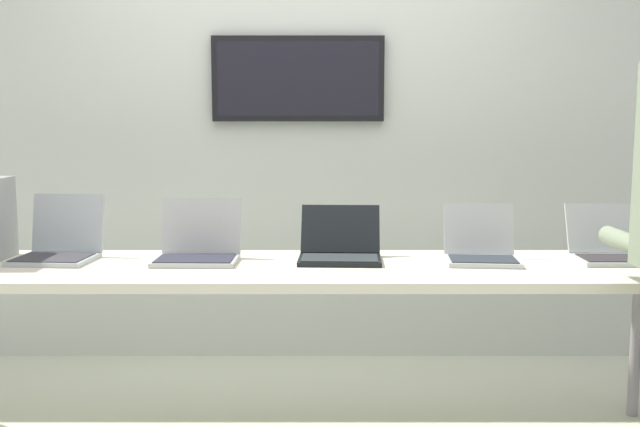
{
  "coord_description": "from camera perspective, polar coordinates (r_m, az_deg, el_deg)",
  "views": [
    {
      "loc": [
        0.12,
        -2.96,
        1.35
      ],
      "look_at": [
        0.13,
        -0.0,
        0.98
      ],
      "focal_mm": 40.53,
      "sensor_mm": 36.0,
      "label": 1
    }
  ],
  "objects": [
    {
      "name": "laptop_station_4",
      "position": [
        3.38,
        22.16,
        -2.49
      ],
      "size": [
        0.38,
        0.33,
        0.23
      ],
      "color": "#AEB6B4",
      "rests_on": "workbench"
    },
    {
      "name": "laptop_station_1",
      "position": [
        3.15,
        -9.86,
        -2.61
      ],
      "size": [
        0.35,
        0.3,
        0.26
      ],
      "color": "#B2B5B3",
      "rests_on": "workbench"
    },
    {
      "name": "laptop_station_0",
      "position": [
        3.33,
        -20.14,
        -2.37
      ],
      "size": [
        0.35,
        0.35,
        0.27
      ],
      "color": "#A9B4B7",
      "rests_on": "workbench"
    },
    {
      "name": "laptop_station_2",
      "position": [
        3.13,
        1.33,
        -2.71
      ],
      "size": [
        0.36,
        0.36,
        0.22
      ],
      "color": "black",
      "rests_on": "workbench"
    },
    {
      "name": "workbench",
      "position": [
        3.03,
        -2.55,
        -4.96
      ],
      "size": [
        3.35,
        0.7,
        0.76
      ],
      "color": "beige",
      "rests_on": "ground"
    },
    {
      "name": "laptop_station_3",
      "position": [
        3.18,
        12.34,
        -2.69
      ],
      "size": [
        0.33,
        0.33,
        0.24
      ],
      "color": "#B1B5B5",
      "rests_on": "workbench"
    },
    {
      "name": "back_wall",
      "position": [
        4.09,
        -1.97,
        6.6
      ],
      "size": [
        8.0,
        0.11,
        2.6
      ],
      "color": "silver",
      "rests_on": "ground"
    }
  ]
}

